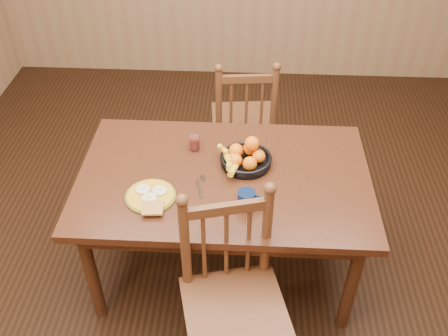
# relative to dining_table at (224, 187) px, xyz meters

# --- Properties ---
(room) EXTENTS (4.52, 5.02, 2.72)m
(room) POSITION_rel_dining_table_xyz_m (0.00, 0.00, 0.68)
(room) COLOR black
(room) RESTS_ON ground
(dining_table) EXTENTS (1.60, 1.00, 0.75)m
(dining_table) POSITION_rel_dining_table_xyz_m (0.00, 0.00, 0.00)
(dining_table) COLOR black
(dining_table) RESTS_ON ground
(chair_far) EXTENTS (0.49, 0.47, 1.00)m
(chair_far) POSITION_rel_dining_table_xyz_m (0.09, 0.92, -0.18)
(chair_far) COLOR #502918
(chair_far) RESTS_ON ground
(chair_near) EXTENTS (0.58, 0.56, 1.05)m
(chair_near) POSITION_rel_dining_table_xyz_m (0.08, -0.64, -0.15)
(chair_near) COLOR #502918
(chair_near) RESTS_ON ground
(breakfast_plate) EXTENTS (0.26, 0.29, 0.04)m
(breakfast_plate) POSITION_rel_dining_table_xyz_m (-0.37, -0.20, 0.10)
(breakfast_plate) COLOR #59601E
(breakfast_plate) RESTS_ON dining_table
(fork) EXTENTS (0.05, 0.18, 0.00)m
(fork) POSITION_rel_dining_table_xyz_m (-0.12, -0.09, 0.09)
(fork) COLOR silver
(fork) RESTS_ON dining_table
(spoon) EXTENTS (0.05, 0.16, 0.01)m
(spoon) POSITION_rel_dining_table_xyz_m (-0.41, -0.19, 0.09)
(spoon) COLOR silver
(spoon) RESTS_ON dining_table
(coffee_mug) EXTENTS (0.13, 0.09, 0.10)m
(coffee_mug) POSITION_rel_dining_table_xyz_m (0.13, -0.24, 0.14)
(coffee_mug) COLOR #091836
(coffee_mug) RESTS_ON dining_table
(juice_glass) EXTENTS (0.06, 0.06, 0.09)m
(juice_glass) POSITION_rel_dining_table_xyz_m (-0.18, 0.22, 0.13)
(juice_glass) COLOR silver
(juice_glass) RESTS_ON dining_table
(fruit_bowl) EXTENTS (0.32, 0.32, 0.17)m
(fruit_bowl) POSITION_rel_dining_table_xyz_m (0.11, 0.10, 0.13)
(fruit_bowl) COLOR black
(fruit_bowl) RESTS_ON dining_table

